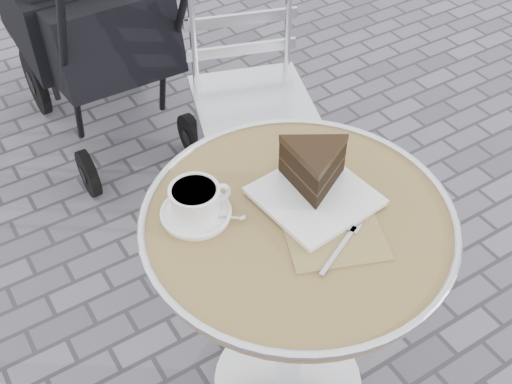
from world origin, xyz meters
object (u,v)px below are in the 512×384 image
bistro_chair (246,65)px  baby_stroller (89,23)px  cappuccino_set (196,204)px  cake_plate_set (315,173)px  cafe_table (295,265)px

bistro_chair → baby_stroller: (-0.33, 0.65, -0.05)m
cappuccino_set → cake_plate_set: bearing=-8.6°
cafe_table → cappuccino_set: 0.30m
cafe_table → baby_stroller: bearing=88.2°
cake_plate_set → bistro_chair: bistro_chair is taller
cafe_table → cake_plate_set: cake_plate_set is taller
cafe_table → bistro_chair: bearing=66.0°
cappuccino_set → baby_stroller: size_ratio=0.15×
cafe_table → cappuccino_set: cappuccino_set is taller
cappuccino_set → cake_plate_set: 0.28m
bistro_chair → baby_stroller: size_ratio=0.80×
cafe_table → baby_stroller: 1.49m
cafe_table → bistro_chair: size_ratio=0.84×
cafe_table → cappuccino_set: size_ratio=4.53×
cappuccino_set → cafe_table: bearing=-26.3°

